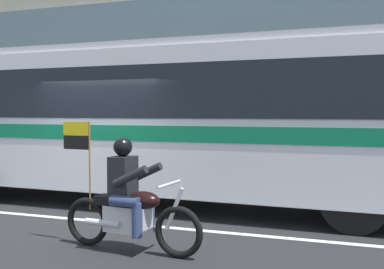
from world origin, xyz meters
TOP-DOWN VIEW (x-y plane):
  - ground_plane at (0.00, 0.00)m, footprint 60.00×60.00m
  - sidewalk_curb at (0.00, 5.10)m, footprint 28.00×3.80m
  - lane_center_stripe at (0.00, -0.60)m, footprint 26.60×0.14m
  - transit_bus at (1.05, 1.19)m, footprint 12.80×2.92m
  - motorcycle_with_rider at (1.65, -1.96)m, footprint 2.19×0.64m
  - fire_hydrant at (-5.92, 4.12)m, footprint 0.22×0.30m

SIDE VIEW (x-z plane):
  - ground_plane at x=0.00m, z-range 0.00..0.00m
  - lane_center_stripe at x=0.00m, z-range 0.00..0.01m
  - sidewalk_curb at x=0.00m, z-range 0.00..0.15m
  - fire_hydrant at x=-5.92m, z-range 0.14..0.89m
  - motorcycle_with_rider at x=1.65m, z-range -0.22..1.55m
  - transit_bus at x=1.05m, z-range 0.27..3.49m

